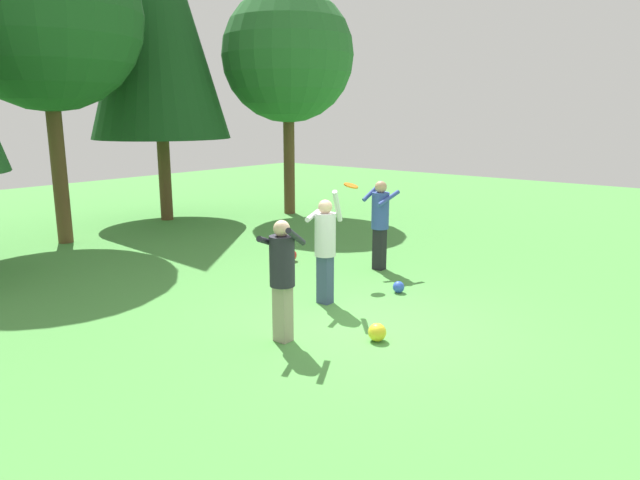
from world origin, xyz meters
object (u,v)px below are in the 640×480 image
(tree_right, at_px, (155,12))
(person_bystander, at_px, (282,270))
(person_thrower, at_px, (325,242))
(tree_center, at_px, (44,14))
(frisbee, at_px, (351,186))
(tree_far_right, at_px, (288,56))
(ball_yellow, at_px, (377,332))
(person_catcher, at_px, (380,217))
(ball_blue, at_px, (399,287))
(ball_red, at_px, (291,255))

(tree_right, bearing_deg, person_bystander, -116.97)
(person_thrower, xyz_separation_m, tree_right, (2.90, 8.29, 4.69))
(tree_center, bearing_deg, person_bystander, -97.80)
(person_thrower, bearing_deg, frisbee, 0.00)
(person_thrower, height_order, tree_far_right, tree_far_right)
(tree_far_right, distance_m, tree_right, 3.83)
(ball_yellow, bearing_deg, person_catcher, 33.38)
(person_catcher, distance_m, ball_blue, 1.81)
(tree_right, bearing_deg, tree_far_right, -33.54)
(person_bystander, height_order, ball_red, person_bystander)
(person_bystander, bearing_deg, tree_far_right, 21.58)
(person_thrower, xyz_separation_m, ball_yellow, (-0.80, -1.56, -0.90))
(ball_yellow, height_order, tree_right, tree_right)
(ball_blue, bearing_deg, person_thrower, 152.36)
(frisbee, height_order, ball_blue, frisbee)
(person_bystander, height_order, ball_yellow, person_bystander)
(person_catcher, bearing_deg, tree_far_right, -115.75)
(tree_far_right, relative_size, tree_right, 0.73)
(tree_right, bearing_deg, person_catcher, -94.45)
(person_catcher, bearing_deg, tree_center, -62.10)
(ball_red, xyz_separation_m, tree_center, (-2.12, 5.37, 5.06))
(person_bystander, bearing_deg, ball_yellow, -71.56)
(person_thrower, xyz_separation_m, ball_blue, (1.23, -0.64, -0.92))
(ball_red, bearing_deg, tree_center, 111.57)
(frisbee, relative_size, ball_blue, 1.56)
(frisbee, relative_size, tree_center, 0.04)
(person_bystander, bearing_deg, person_catcher, -5.48)
(ball_blue, bearing_deg, ball_yellow, -155.57)
(person_thrower, height_order, person_catcher, person_thrower)
(person_bystander, xyz_separation_m, tree_right, (4.50, 8.85, 4.72))
(ball_yellow, distance_m, tree_right, 11.91)
(ball_blue, distance_m, tree_right, 10.68)
(ball_blue, bearing_deg, tree_center, 101.67)
(person_bystander, xyz_separation_m, ball_red, (3.25, 2.82, -0.87))
(person_catcher, height_order, ball_blue, person_catcher)
(tree_far_right, bearing_deg, person_bystander, -138.00)
(person_bystander, distance_m, ball_yellow, 1.55)
(person_catcher, xyz_separation_m, tree_center, (-2.77, 7.16, 4.13))
(person_thrower, xyz_separation_m, frisbee, (1.45, 0.57, 0.72))
(ball_red, distance_m, tree_right, 8.31)
(ball_blue, bearing_deg, person_catcher, 46.36)
(frisbee, distance_m, tree_center, 8.09)
(frisbee, relative_size, tree_far_right, 0.05)
(person_thrower, relative_size, tree_center, 0.26)
(person_bystander, relative_size, ball_blue, 8.27)
(frisbee, xyz_separation_m, tree_far_right, (4.51, 5.68, 2.92))
(person_thrower, bearing_deg, tree_right, 49.19)
(ball_blue, bearing_deg, ball_red, 81.87)
(ball_red, distance_m, tree_center, 7.68)
(person_catcher, relative_size, ball_blue, 8.69)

